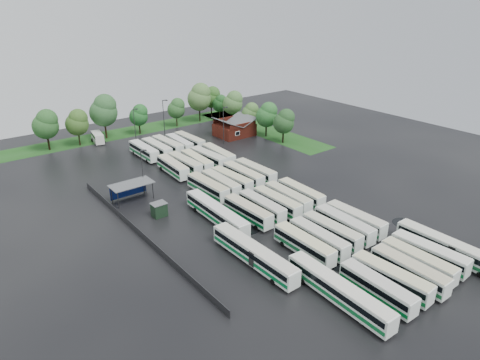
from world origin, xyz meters
TOP-DOWN VIEW (x-y plane):
  - ground at (0.00, 0.00)m, footprint 160.00×160.00m
  - brick_building at (24.00, 42.77)m, footprint 10.07×8.60m
  - wash_shed at (-17.20, 22.02)m, footprint 8.20×4.20m
  - utility_hut at (-16.20, 12.60)m, footprint 2.70×2.20m
  - grass_strip_north at (2.00, 64.80)m, footprint 80.00×10.00m
  - grass_strip_east at (34.00, 42.80)m, footprint 10.00×50.00m
  - west_fence at (-22.20, 8.00)m, footprint 0.10×50.00m
  - bus_r0c0 at (-4.52, -25.81)m, footprint 2.75×11.17m
  - bus_r0c1 at (-1.27, -25.71)m, footprint 2.98×11.51m
  - bus_r0c2 at (2.17, -26.30)m, footprint 2.60×11.41m
  - bus_r0c3 at (5.19, -25.82)m, footprint 2.45×11.19m
  - bus_r0c4 at (8.43, -25.72)m, footprint 3.00×11.55m
  - bus_r1c0 at (-4.49, -12.42)m, footprint 2.58×11.38m
  - bus_r1c1 at (-1.32, -12.57)m, footprint 2.68×11.24m
  - bus_r1c2 at (2.05, -12.30)m, footprint 2.53×11.07m
  - bus_r1c3 at (5.27, -12.23)m, footprint 2.86×11.58m
  - bus_r1c4 at (8.29, -12.16)m, footprint 2.60×11.38m
  - bus_r2c0 at (-4.43, 1.47)m, footprint 2.59×11.20m
  - bus_r2c1 at (-1.10, 1.54)m, footprint 2.48×11.10m
  - bus_r2c2 at (2.12, 0.98)m, footprint 2.38×11.17m
  - bus_r2c3 at (5.14, 1.28)m, footprint 2.72×11.29m
  - bus_r2c4 at (8.48, 1.04)m, footprint 2.75×11.14m
  - bus_r3c0 at (-4.23, 14.50)m, footprint 2.72×11.53m
  - bus_r3c1 at (-1.09, 14.49)m, footprint 2.48×11.14m
  - bus_r3c2 at (1.82, 14.63)m, footprint 2.95×11.29m
  - bus_r3c3 at (5.21, 14.99)m, footprint 2.52×11.59m
  - bus_r3c4 at (8.51, 15.00)m, footprint 2.67×11.56m
  - bus_r4c0 at (-4.31, 28.42)m, footprint 2.96×11.46m
  - bus_r4c1 at (-1.12, 28.55)m, footprint 2.68×11.38m
  - bus_r4c2 at (1.84, 28.07)m, footprint 2.94×11.41m
  - bus_r4c3 at (5.19, 28.37)m, footprint 3.00×11.60m
  - bus_r4c4 at (8.28, 28.60)m, footprint 3.02×11.70m
  - bus_r5c0 at (-4.57, 42.19)m, footprint 2.53×11.59m
  - bus_r5c1 at (-1.20, 41.82)m, footprint 2.66×11.68m
  - bus_r5c2 at (2.10, 42.24)m, footprint 3.02×11.71m
  - bus_r5c3 at (5.30, 41.83)m, footprint 2.79×11.15m
  - bus_r5c4 at (8.48, 41.98)m, footprint 2.75×11.36m
  - artic_bus_west_a at (-9.05, -23.05)m, footprint 3.05×16.96m
  - artic_bus_west_b at (-9.18, 4.43)m, footprint 2.87×16.97m
  - artic_bus_west_c at (-12.31, -9.69)m, footprint 2.61×17.21m
  - artic_bus_east at (12.15, -26.83)m, footprint 2.40×16.71m
  - minibus at (-9.19, 60.74)m, footprint 3.32×6.57m
  - tree_north_0 at (-21.23, 62.56)m, footprint 6.51×6.51m
  - tree_north_1 at (-13.73, 61.39)m, footprint 5.98×5.98m
  - tree_north_2 at (-5.72, 62.83)m, footprint 7.55×7.55m
  - tree_north_3 at (3.57, 60.91)m, footprint 5.27×5.27m
  - tree_north_4 at (16.00, 61.13)m, footprint 5.27×5.27m
  - tree_north_5 at (24.61, 61.43)m, footprint 7.36×7.36m
  - tree_north_6 at (31.25, 64.56)m, footprint 5.94×5.94m
  - tree_east_0 at (30.79, 29.47)m, footprint 5.66×5.66m
  - tree_east_1 at (30.82, 36.52)m, footprint 5.98×5.98m
  - tree_east_2 at (31.11, 44.30)m, footprint 5.01×5.01m
  - tree_east_3 at (31.46, 53.18)m, footprint 6.19×6.19m
  - tree_east_4 at (31.57, 60.39)m, footprint 4.70×4.70m
  - lamp_post_ne at (17.25, 38.50)m, footprint 1.56×0.30m
  - lamp_post_nw at (-13.85, 23.18)m, footprint 1.42×0.28m
  - lamp_post_back_w at (-1.14, 53.66)m, footprint 1.46×0.28m
  - lamp_post_back_e at (7.60, 53.53)m, footprint 1.64×0.32m
  - puddle_0 at (-1.12, -17.68)m, footprint 6.00×6.00m
  - puddle_1 at (5.24, -19.64)m, footprint 3.54×3.54m
  - puddle_2 at (-6.39, 0.33)m, footprint 6.88×6.88m
  - puddle_3 at (2.12, -4.65)m, footprint 4.57×4.57m
  - puddle_4 at (16.66, -16.49)m, footprint 4.09×4.09m

SIDE VIEW (x-z plane):
  - ground at x=0.00m, z-range 0.00..0.00m
  - puddle_0 at x=-1.12m, z-range 0.00..0.01m
  - puddle_1 at x=5.24m, z-range 0.00..0.01m
  - puddle_2 at x=-6.39m, z-range 0.00..0.01m
  - puddle_3 at x=2.12m, z-range 0.00..0.01m
  - puddle_4 at x=16.66m, z-range 0.00..0.01m
  - grass_strip_north at x=2.00m, z-range 0.00..0.01m
  - grass_strip_east at x=34.00m, z-range 0.00..0.01m
  - west_fence at x=-22.20m, z-range 0.00..1.20m
  - utility_hut at x=-16.20m, z-range 0.01..2.63m
  - minibus at x=-9.19m, z-range 0.15..2.89m
  - bus_r1c2 at x=2.05m, z-range 0.15..3.23m
  - bus_r2c4 at x=8.48m, z-range 0.15..3.23m
  - bus_r5c3 at x=5.30m, z-range 0.15..3.23m
  - bus_r2c1 at x=-1.10m, z-range 0.15..3.24m
  - bus_r0c0 at x=-4.52m, z-range 0.15..3.24m
  - bus_r3c1 at x=-1.09m, z-range 0.15..3.25m
  - bus_r2c0 at x=-4.43m, z-range 0.16..3.26m
  - bus_r2c2 at x=2.12m, z-range 0.16..3.26m
  - bus_r0c3 at x=5.19m, z-range 0.16..3.27m
  - bus_r1c1 at x=-1.32m, z-range 0.16..3.27m
  - bus_r3c2 at x=1.82m, z-range 0.16..3.27m
  - bus_r2c3 at x=5.14m, z-range 0.16..3.28m
  - artic_bus_east at x=12.15m, z-range 0.17..3.27m
  - bus_r5c4 at x=8.48m, z-range 0.16..3.30m
  - bus_r4c2 at x=1.84m, z-range 0.16..3.30m
  - bus_r4c1 at x=-1.12m, z-range 0.16..3.31m
  - bus_r1c4 at x=8.29m, z-range 0.16..3.31m
  - bus_r1c0 at x=-4.49m, z-range 0.16..3.32m
  - artic_bus_west_a at x=-9.05m, z-range 0.17..3.30m
  - bus_r4c0 at x=-4.31m, z-range 0.16..3.32m
  - artic_bus_west_b at x=-9.18m, z-range 0.17..3.31m
  - bus_r0c2 at x=2.17m, z-range 0.16..3.32m
  - bus_r0c1 at x=-1.27m, z-range 0.16..3.33m
  - bus_r0c4 at x=8.43m, z-range 0.16..3.34m
  - bus_r3c0 at x=-4.23m, z-range 0.16..3.35m
  - bus_r4c3 at x=5.19m, z-range 0.16..3.36m
  - bus_r1c3 at x=5.27m, z-range 0.16..3.36m
  - bus_r3c4 at x=8.51m, z-range 0.16..3.37m
  - artic_bus_west_c at x=-12.31m, z-range 0.17..3.36m
  - bus_r5c0 at x=-4.57m, z-range 0.16..3.38m
  - bus_r3c3 at x=5.21m, z-range 0.16..3.38m
  - bus_r4c4 at x=8.28m, z-range 0.16..3.39m
  - bus_r5c2 at x=2.10m, z-range 0.16..3.39m
  - bus_r5c1 at x=-1.20m, z-range 0.16..3.40m
  - brick_building at x=24.00m, z-range -0.83..4.56m
  - wash_shed at x=-17.20m, z-range 1.20..4.78m
  - tree_east_4 at x=31.57m, z-range 1.11..8.90m
  - tree_east_2 at x=31.11m, z-range 1.19..9.49m
  - lamp_post_nw at x=-13.85m, z-range 0.74..9.98m
  - lamp_post_back_w at x=-1.14m, z-range 0.76..10.25m
  - tree_north_3 at x=3.57m, z-range 1.25..9.98m
  - tree_north_4 at x=16.00m, z-range 1.25..9.98m
  - lamp_post_ne at x=17.25m, z-range 0.82..10.96m
  - tree_east_0 at x=30.79m, z-range 1.34..10.72m
  - lamp_post_back_e at x=7.60m, z-range 0.86..11.48m
  - tree_north_6 at x=31.25m, z-range 1.41..11.24m
  - tree_north_1 at x=-13.73m, z-range 1.42..11.32m
  - tree_east_1 at x=30.82m, z-range 1.42..11.33m
  - tree_east_3 at x=31.46m, z-range 1.47..11.72m
  - tree_north_0 at x=-21.23m, z-range 1.54..12.32m
  - tree_north_5 at x=24.61m, z-range 1.75..13.94m
  - tree_north_2 at x=-5.72m, z-range 1.79..14.30m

